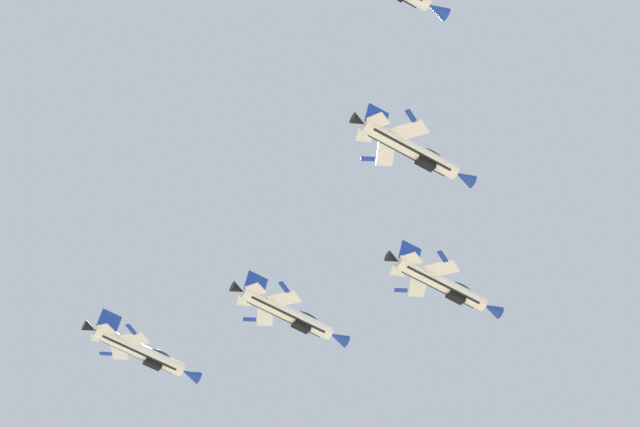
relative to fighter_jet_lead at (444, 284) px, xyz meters
The scene contains 4 objects.
fighter_jet_lead is the anchor object (origin of this frame).
fighter_jet_left_wing 18.85m from the fighter_jet_lead, 149.19° to the left, with size 15.77×9.63×5.12m.
fighter_jet_right_wing 18.52m from the fighter_jet_lead, 119.84° to the right, with size 15.77×9.65×5.10m.
fighter_jet_left_outer 38.36m from the fighter_jet_lead, 146.35° to the left, with size 15.77×9.29×5.38m.
Camera 1 is at (1.57, 0.11, 1.50)m, focal length 77.40 mm.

